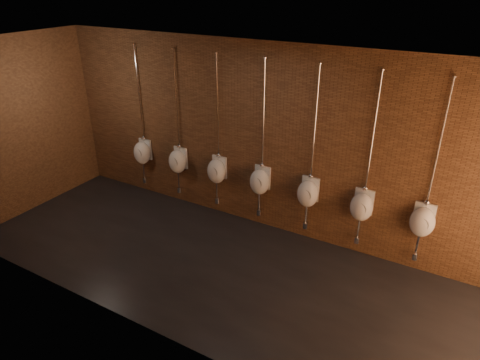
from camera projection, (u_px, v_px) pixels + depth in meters
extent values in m
plane|color=black|center=(226.00, 271.00, 6.54)|extent=(8.50, 8.50, 0.00)
cube|color=black|center=(222.00, 56.00, 5.14)|extent=(8.50, 3.00, 0.04)
cube|color=brown|center=(272.00, 142.00, 7.01)|extent=(8.50, 0.04, 3.20)
cube|color=brown|center=(152.00, 227.00, 4.67)|extent=(8.50, 0.04, 3.20)
cube|color=brown|center=(24.00, 126.00, 7.74)|extent=(0.04, 3.00, 3.20)
ellipsoid|color=white|center=(142.00, 153.00, 8.45)|extent=(0.37, 0.32, 0.46)
cube|color=white|center=(146.00, 149.00, 8.52)|extent=(0.30, 0.06, 0.41)
cylinder|color=#999999|center=(138.00, 154.00, 8.35)|extent=(0.20, 0.03, 0.20)
cylinder|color=silver|center=(139.00, 95.00, 8.02)|extent=(0.02, 0.02, 1.83)
sphere|color=silver|center=(143.00, 138.00, 8.39)|extent=(0.08, 0.08, 0.08)
cylinder|color=silver|center=(134.00, 45.00, 7.62)|extent=(0.06, 0.06, 0.01)
cylinder|color=silver|center=(144.00, 169.00, 8.60)|extent=(0.03, 0.03, 0.36)
cylinder|color=silver|center=(145.00, 180.00, 8.71)|extent=(0.08, 0.08, 0.11)
cylinder|color=silver|center=(147.00, 178.00, 8.77)|extent=(0.03, 0.15, 0.03)
ellipsoid|color=white|center=(177.00, 162.00, 8.06)|extent=(0.37, 0.32, 0.46)
cube|color=white|center=(181.00, 157.00, 8.13)|extent=(0.30, 0.06, 0.41)
cylinder|color=#999999|center=(174.00, 162.00, 7.96)|extent=(0.20, 0.03, 0.20)
cylinder|color=silver|center=(176.00, 101.00, 7.63)|extent=(0.02, 0.02, 1.83)
sphere|color=silver|center=(179.00, 146.00, 8.00)|extent=(0.08, 0.08, 0.08)
cylinder|color=silver|center=(173.00, 48.00, 7.23)|extent=(0.06, 0.06, 0.01)
cylinder|color=silver|center=(179.00, 178.00, 8.21)|extent=(0.03, 0.03, 0.36)
cylinder|color=silver|center=(179.00, 190.00, 8.32)|extent=(0.08, 0.08, 0.11)
cylinder|color=silver|center=(182.00, 188.00, 8.38)|extent=(0.03, 0.15, 0.03)
ellipsoid|color=white|center=(216.00, 171.00, 7.67)|extent=(0.37, 0.32, 0.46)
cube|color=white|center=(220.00, 167.00, 7.74)|extent=(0.30, 0.06, 0.41)
cylinder|color=#999999|center=(213.00, 172.00, 7.57)|extent=(0.20, 0.03, 0.20)
cylinder|color=silver|center=(218.00, 108.00, 7.24)|extent=(0.02, 0.02, 1.83)
sphere|color=silver|center=(219.00, 155.00, 7.61)|extent=(0.08, 0.08, 0.08)
cylinder|color=silver|center=(216.00, 53.00, 6.84)|extent=(0.06, 0.06, 0.01)
cylinder|color=silver|center=(217.00, 189.00, 7.82)|extent=(0.03, 0.03, 0.36)
cylinder|color=silver|center=(217.00, 200.00, 7.93)|extent=(0.08, 0.08, 0.11)
cylinder|color=silver|center=(219.00, 199.00, 7.99)|extent=(0.03, 0.15, 0.03)
ellipsoid|color=white|center=(260.00, 182.00, 7.28)|extent=(0.37, 0.32, 0.46)
cube|color=white|center=(263.00, 177.00, 7.35)|extent=(0.30, 0.06, 0.41)
cylinder|color=#999999|center=(256.00, 183.00, 7.18)|extent=(0.20, 0.03, 0.20)
cylinder|color=silver|center=(264.00, 116.00, 6.85)|extent=(0.02, 0.02, 1.83)
sphere|color=silver|center=(262.00, 165.00, 7.22)|extent=(0.08, 0.08, 0.08)
cylinder|color=silver|center=(265.00, 58.00, 6.45)|extent=(0.06, 0.06, 0.01)
cylinder|color=silver|center=(259.00, 200.00, 7.43)|extent=(0.03, 0.03, 0.36)
cylinder|color=silver|center=(259.00, 212.00, 7.54)|extent=(0.08, 0.08, 0.11)
cylinder|color=silver|center=(261.00, 210.00, 7.60)|extent=(0.03, 0.15, 0.03)
ellipsoid|color=white|center=(308.00, 194.00, 6.89)|extent=(0.37, 0.32, 0.46)
cube|color=white|center=(310.00, 188.00, 6.96)|extent=(0.30, 0.06, 0.41)
cylinder|color=#999999|center=(305.00, 195.00, 6.79)|extent=(0.20, 0.03, 0.20)
cylinder|color=silver|center=(315.00, 125.00, 6.46)|extent=(0.02, 0.02, 1.83)
sphere|color=silver|center=(311.00, 176.00, 6.83)|extent=(0.08, 0.08, 0.08)
cylinder|color=silver|center=(320.00, 63.00, 6.06)|extent=(0.06, 0.06, 0.01)
cylinder|color=silver|center=(306.00, 213.00, 7.04)|extent=(0.03, 0.03, 0.36)
cylinder|color=silver|center=(305.00, 225.00, 7.15)|extent=(0.08, 0.08, 0.11)
cylinder|color=silver|center=(307.00, 223.00, 7.21)|extent=(0.03, 0.15, 0.03)
ellipsoid|color=white|center=(361.00, 207.00, 6.50)|extent=(0.37, 0.32, 0.46)
cube|color=white|center=(364.00, 201.00, 6.57)|extent=(0.30, 0.06, 0.41)
cylinder|color=#999999|center=(360.00, 209.00, 6.40)|extent=(0.20, 0.03, 0.20)
cylinder|color=silver|center=(373.00, 134.00, 6.07)|extent=(0.02, 0.02, 1.83)
sphere|color=silver|center=(365.00, 188.00, 6.44)|extent=(0.08, 0.08, 0.08)
cylinder|color=silver|center=(383.00, 69.00, 5.67)|extent=(0.06, 0.06, 0.01)
cylinder|color=silver|center=(359.00, 227.00, 6.65)|extent=(0.03, 0.03, 0.36)
cylinder|color=silver|center=(357.00, 240.00, 6.76)|extent=(0.08, 0.08, 0.11)
cylinder|color=silver|center=(358.00, 237.00, 6.82)|extent=(0.03, 0.15, 0.03)
ellipsoid|color=white|center=(422.00, 222.00, 6.11)|extent=(0.37, 0.32, 0.46)
cube|color=white|center=(424.00, 216.00, 6.18)|extent=(0.30, 0.06, 0.41)
cylinder|color=#999999|center=(421.00, 224.00, 6.01)|extent=(0.20, 0.03, 0.20)
cylinder|color=silver|center=(439.00, 145.00, 5.68)|extent=(0.02, 0.02, 1.83)
sphere|color=silver|center=(427.00, 202.00, 6.05)|extent=(0.08, 0.08, 0.08)
cylinder|color=silver|center=(454.00, 76.00, 5.28)|extent=(0.06, 0.06, 0.01)
cylinder|color=silver|center=(418.00, 243.00, 6.26)|extent=(0.03, 0.03, 0.36)
cylinder|color=silver|center=(415.00, 256.00, 6.37)|extent=(0.08, 0.08, 0.11)
cylinder|color=silver|center=(416.00, 254.00, 6.43)|extent=(0.03, 0.15, 0.03)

